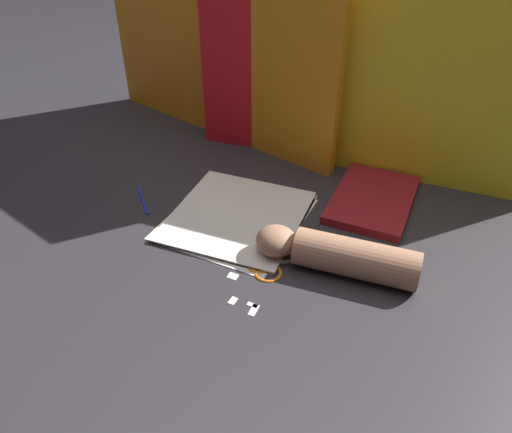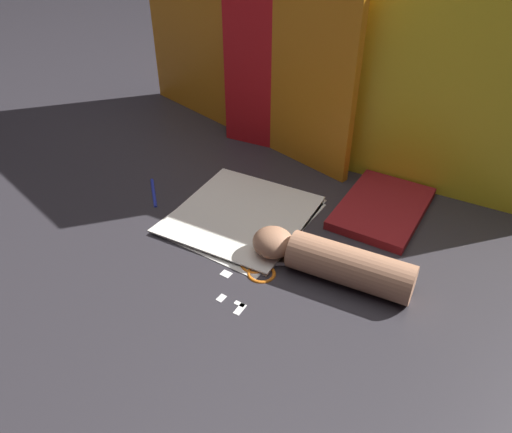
{
  "view_description": "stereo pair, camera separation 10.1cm",
  "coord_description": "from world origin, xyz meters",
  "px_view_note": "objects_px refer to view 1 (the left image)",
  "views": [
    {
      "loc": [
        0.4,
        -0.76,
        0.66
      ],
      "look_at": [
        0.03,
        -0.03,
        0.06
      ],
      "focal_mm": 35.0,
      "sensor_mm": 36.0,
      "label": 1
    },
    {
      "loc": [
        0.48,
        -0.71,
        0.66
      ],
      "look_at": [
        0.03,
        -0.03,
        0.06
      ],
      "focal_mm": 35.0,
      "sensor_mm": 36.0,
      "label": 2
    }
  ],
  "objects_px": {
    "paper_stack": "(237,216)",
    "scissors": "(274,262)",
    "hand_forearm": "(338,254)",
    "book_closed": "(373,199)"
  },
  "relations": [
    {
      "from": "paper_stack",
      "to": "scissors",
      "type": "height_order",
      "value": "scissors"
    },
    {
      "from": "scissors",
      "to": "hand_forearm",
      "type": "distance_m",
      "value": 0.13
    },
    {
      "from": "paper_stack",
      "to": "book_closed",
      "type": "bearing_deg",
      "value": 37.57
    },
    {
      "from": "book_closed",
      "to": "scissors",
      "type": "xyz_separation_m",
      "value": [
        -0.11,
        -0.29,
        -0.01
      ]
    },
    {
      "from": "paper_stack",
      "to": "book_closed",
      "type": "xyz_separation_m",
      "value": [
        0.25,
        0.19,
        0.01
      ]
    },
    {
      "from": "book_closed",
      "to": "scissors",
      "type": "bearing_deg",
      "value": -111.11
    },
    {
      "from": "scissors",
      "to": "hand_forearm",
      "type": "xyz_separation_m",
      "value": [
        0.12,
        0.04,
        0.03
      ]
    },
    {
      "from": "paper_stack",
      "to": "hand_forearm",
      "type": "height_order",
      "value": "hand_forearm"
    },
    {
      "from": "book_closed",
      "to": "paper_stack",
      "type": "bearing_deg",
      "value": -142.43
    },
    {
      "from": "paper_stack",
      "to": "hand_forearm",
      "type": "relative_size",
      "value": 1.01
    }
  ]
}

